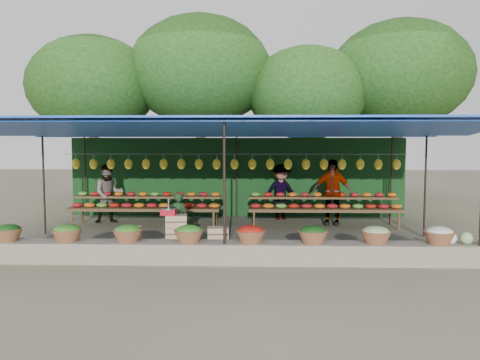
{
  "coord_description": "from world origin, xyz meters",
  "views": [
    {
      "loc": [
        0.59,
        -11.68,
        2.31
      ],
      "look_at": [
        0.2,
        0.2,
        1.39
      ],
      "focal_mm": 35.0,
      "sensor_mm": 36.0,
      "label": 1
    }
  ],
  "objects": [
    {
      "name": "fruit_table_left",
      "position": [
        -2.49,
        1.35,
        0.61
      ],
      "size": [
        4.21,
        0.95,
        0.93
      ],
      "color": "#452E1B",
      "rests_on": "ground"
    },
    {
      "name": "customer_left",
      "position": [
        -3.68,
        1.71,
        0.86
      ],
      "size": [
        1.0,
        0.89,
        1.72
      ],
      "primitive_type": "imported",
      "rotation": [
        0.0,
        0.0,
        0.34
      ],
      "color": "slate",
      "rests_on": "ground"
    },
    {
      "name": "stone_curb",
      "position": [
        0.0,
        -2.75,
        0.2
      ],
      "size": [
        10.6,
        0.55,
        0.4
      ],
      "primitive_type": "cube",
      "color": "#6C6456",
      "rests_on": "ground"
    },
    {
      "name": "customer_mid",
      "position": [
        1.37,
        2.51,
        0.85
      ],
      "size": [
        1.2,
        0.85,
        1.69
      ],
      "primitive_type": "imported",
      "rotation": [
        0.0,
        0.0,
        0.22
      ],
      "color": "slate",
      "rests_on": "ground"
    },
    {
      "name": "weighing_scale",
      "position": [
        -1.28,
        -1.73,
        0.86
      ],
      "size": [
        0.34,
        0.34,
        0.36
      ],
      "color": "red",
      "rests_on": "crate_counter"
    },
    {
      "name": "crate_counter",
      "position": [
        -1.15,
        -1.73,
        0.31
      ],
      "size": [
        2.38,
        0.39,
        0.77
      ],
      "color": "tan",
      "rests_on": "ground"
    },
    {
      "name": "ground",
      "position": [
        0.0,
        0.0,
        0.0
      ],
      "size": [
        60.0,
        60.0,
        0.0
      ],
      "primitive_type": "plane",
      "color": "brown",
      "rests_on": "ground"
    },
    {
      "name": "customer_right",
      "position": [
        2.76,
        1.61,
        0.94
      ],
      "size": [
        1.18,
        0.72,
        1.87
      ],
      "primitive_type": "imported",
      "rotation": [
        0.0,
        0.0,
        -0.25
      ],
      "color": "slate",
      "rests_on": "ground"
    },
    {
      "name": "produce_baskets",
      "position": [
        -0.1,
        -2.75,
        0.56
      ],
      "size": [
        8.98,
        0.58,
        0.34
      ],
      "color": "brown",
      "rests_on": "stone_curb"
    },
    {
      "name": "fruit_table_right",
      "position": [
        2.51,
        1.35,
        0.61
      ],
      "size": [
        4.21,
        0.95,
        0.93
      ],
      "color": "#452E1B",
      "rests_on": "ground"
    },
    {
      "name": "vendor_seated",
      "position": [
        -1.2,
        -1.02,
        0.59
      ],
      "size": [
        0.48,
        0.37,
        1.19
      ],
      "primitive_type": "imported",
      "rotation": [
        0.0,
        0.0,
        3.36
      ],
      "color": "#19381A",
      "rests_on": "ground"
    },
    {
      "name": "netting_backdrop",
      "position": [
        0.0,
        3.15,
        1.25
      ],
      "size": [
        10.6,
        0.06,
        2.5
      ],
      "primitive_type": "cube",
      "color": "#19471C",
      "rests_on": "ground"
    },
    {
      "name": "stall_canopy",
      "position": [
        0.0,
        0.07,
        2.67
      ],
      "size": [
        10.8,
        6.6,
        2.82
      ],
      "color": "black",
      "rests_on": "ground"
    },
    {
      "name": "tree_row",
      "position": [
        0.5,
        6.09,
        4.7
      ],
      "size": [
        16.51,
        5.5,
        7.12
      ],
      "color": "#351F13",
      "rests_on": "ground"
    }
  ]
}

